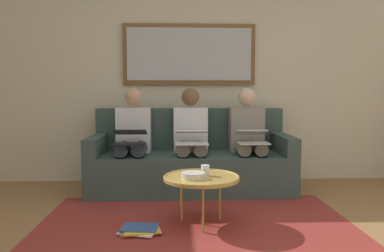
% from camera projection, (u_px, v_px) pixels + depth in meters
% --- Properties ---
extents(wall_rear, '(6.00, 0.12, 2.60)m').
position_uv_depth(wall_rear, '(189.00, 76.00, 4.73)').
color(wall_rear, beige).
rests_on(wall_rear, ground_plane).
extents(area_rug, '(2.60, 1.80, 0.01)m').
position_uv_depth(area_rug, '(196.00, 227.00, 3.10)').
color(area_rug, maroon).
rests_on(area_rug, ground_plane).
extents(couch, '(2.20, 0.90, 0.90)m').
position_uv_depth(couch, '(191.00, 161.00, 4.33)').
color(couch, '#384C47').
rests_on(couch, ground_plane).
extents(framed_mirror, '(1.60, 0.05, 0.73)m').
position_uv_depth(framed_mirror, '(189.00, 54.00, 4.61)').
color(framed_mirror, brown).
extents(coffee_table, '(0.62, 0.62, 0.41)m').
position_uv_depth(coffee_table, '(201.00, 178.00, 3.12)').
color(coffee_table, tan).
rests_on(coffee_table, ground_plane).
extents(cup, '(0.07, 0.07, 0.09)m').
position_uv_depth(cup, '(205.00, 170.00, 3.14)').
color(cup, silver).
rests_on(cup, coffee_table).
extents(bowl, '(0.19, 0.19, 0.05)m').
position_uv_depth(bowl, '(193.00, 175.00, 3.04)').
color(bowl, beige).
rests_on(bowl, coffee_table).
extents(person_left, '(0.38, 0.58, 1.14)m').
position_uv_depth(person_left, '(248.00, 136.00, 4.26)').
color(person_left, gray).
rests_on(person_left, couch).
extents(laptop_silver, '(0.32, 0.33, 0.14)m').
position_uv_depth(laptop_silver, '(252.00, 137.00, 4.02)').
color(laptop_silver, silver).
extents(person_middle, '(0.38, 0.58, 1.14)m').
position_uv_depth(person_middle, '(191.00, 136.00, 4.24)').
color(person_middle, silver).
rests_on(person_middle, couch).
extents(laptop_white, '(0.34, 0.34, 0.14)m').
position_uv_depth(laptop_white, '(192.00, 137.00, 3.99)').
color(laptop_white, white).
extents(person_right, '(0.38, 0.58, 1.14)m').
position_uv_depth(person_right, '(133.00, 136.00, 4.21)').
color(person_right, silver).
rests_on(person_right, couch).
extents(laptop_black, '(0.33, 0.34, 0.15)m').
position_uv_depth(laptop_black, '(130.00, 137.00, 3.97)').
color(laptop_black, black).
extents(magazine_stack, '(0.35, 0.28, 0.04)m').
position_uv_depth(magazine_stack, '(140.00, 230.00, 2.96)').
color(magazine_stack, red).
rests_on(magazine_stack, ground_plane).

